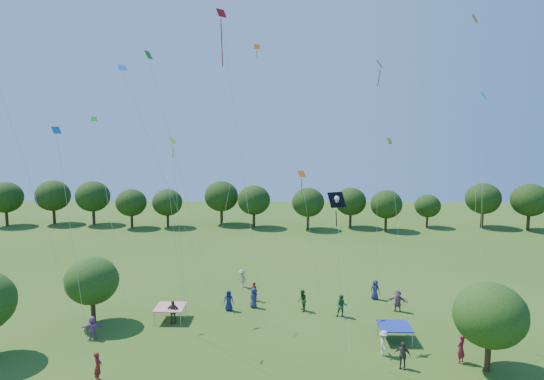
{
  "coord_description": "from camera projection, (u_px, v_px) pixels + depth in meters",
  "views": [
    {
      "loc": [
        0.74,
        -15.59,
        14.89
      ],
      "look_at": [
        0.0,
        14.0,
        11.0
      ],
      "focal_mm": 32.0,
      "sensor_mm": 36.0,
      "label": 1
    }
  ],
  "objects": [
    {
      "name": "small_kite_3",
      "position": [
        103.0,
        173.0,
        36.33
      ],
      "size": [
        3.93,
        5.08,
        14.34
      ],
      "color": "#1A921F"
    },
    {
      "name": "crowd_person_10",
      "position": [
        173.0,
        312.0,
        36.92
      ],
      "size": [
        1.04,
        0.5,
        1.76
      ],
      "primitive_type": "imported",
      "rotation": [
        0.0,
        0.0,
        6.31
      ],
      "color": "#433D36",
      "rests_on": "ground"
    },
    {
      "name": "small_kite_1",
      "position": [
        304.0,
        195.0,
        36.63
      ],
      "size": [
        1.92,
        1.95,
        10.3
      ],
      "color": "#FF570D"
    },
    {
      "name": "crowd_person_11",
      "position": [
        398.0,
        301.0,
        39.19
      ],
      "size": [
        1.73,
        1.16,
        1.75
      ],
      "primitive_type": "imported",
      "rotation": [
        0.0,
        0.0,
        5.89
      ],
      "color": "#834C75",
      "rests_on": "ground"
    },
    {
      "name": "crowd_person_9",
      "position": [
        242.0,
        278.0,
        45.04
      ],
      "size": [
        1.13,
        1.15,
        1.7
      ],
      "primitive_type": "imported",
      "rotation": [
        0.0,
        0.0,
        5.47
      ],
      "color": "tan",
      "rests_on": "ground"
    },
    {
      "name": "crowd_person_8",
      "position": [
        302.0,
        301.0,
        39.21
      ],
      "size": [
        0.54,
        0.91,
        1.77
      ],
      "primitive_type": "imported",
      "rotation": [
        0.0,
        0.0,
        4.79
      ],
      "color": "#234D21",
      "rests_on": "ground"
    },
    {
      "name": "treeline",
      "position": [
        267.0,
        200.0,
        71.86
      ],
      "size": [
        88.01,
        8.77,
        6.77
      ],
      "color": "#422B19",
      "rests_on": "ground"
    },
    {
      "name": "small_kite_5",
      "position": [
        379.0,
        116.0,
        35.13
      ],
      "size": [
        1.06,
        3.52,
        18.22
      ],
      "color": "purple"
    },
    {
      "name": "pirate_kite",
      "position": [
        337.0,
        202.0,
        33.01
      ],
      "size": [
        1.3,
        5.27,
        9.11
      ],
      "color": "black"
    },
    {
      "name": "small_kite_8",
      "position": [
        475.0,
        116.0,
        28.01
      ],
      "size": [
        1.39,
        0.55,
        19.84
      ],
      "color": "#E9590D"
    },
    {
      "name": "near_tree_east",
      "position": [
        490.0,
        315.0,
        29.28
      ],
      "size": [
        4.37,
        4.37,
        5.54
      ],
      "color": "#422B19",
      "rests_on": "ground"
    },
    {
      "name": "crowd_person_13",
      "position": [
        461.0,
        349.0,
        30.64
      ],
      "size": [
        0.81,
        0.79,
        1.85
      ],
      "primitive_type": "imported",
      "rotation": [
        0.0,
        0.0,
        3.86
      ],
      "color": "maroon",
      "rests_on": "ground"
    },
    {
      "name": "crowd_person_1",
      "position": [
        98.0,
        367.0,
        28.37
      ],
      "size": [
        0.53,
        0.74,
        1.82
      ],
      "primitive_type": "imported",
      "rotation": [
        0.0,
        0.0,
        1.72
      ],
      "color": "maroon",
      "rests_on": "ground"
    },
    {
      "name": "small_kite_9",
      "position": [
        13.0,
        126.0,
        27.75
      ],
      "size": [
        5.67,
        1.76,
        17.59
      ],
      "color": "#EB4E0C"
    },
    {
      "name": "crowd_person_2",
      "position": [
        342.0,
        306.0,
        38.01
      ],
      "size": [
        0.94,
        0.56,
        1.82
      ],
      "primitive_type": "imported",
      "rotation": [
        0.0,
        0.0,
        6.19
      ],
      "color": "#29613B",
      "rests_on": "ground"
    },
    {
      "name": "small_kite_7",
      "position": [
        483.0,
        155.0,
        29.53
      ],
      "size": [
        0.35,
        2.2,
        15.7
      ],
      "color": "#0ED7C3"
    },
    {
      "name": "crowd_person_7",
      "position": [
        254.0,
        291.0,
        41.56
      ],
      "size": [
        0.74,
        0.63,
        1.67
      ],
      "primitive_type": "imported",
      "rotation": [
        0.0,
        0.0,
        2.69
      ],
      "color": "maroon",
      "rests_on": "ground"
    },
    {
      "name": "crowd_person_4",
      "position": [
        402.0,
        355.0,
        29.91
      ],
      "size": [
        1.11,
        0.83,
        1.73
      ],
      "primitive_type": "imported",
      "rotation": [
        0.0,
        0.0,
        5.87
      ],
      "color": "#463B38",
      "rests_on": "ground"
    },
    {
      "name": "red_high_kite",
      "position": [
        229.0,
        78.0,
        31.48
      ],
      "size": [
        3.4,
        3.74,
        21.21
      ],
      "color": "red"
    },
    {
      "name": "small_kite_6",
      "position": [
        171.0,
        205.0,
        32.9
      ],
      "size": [
        0.91,
        1.18,
        10.36
      ],
      "color": "white"
    },
    {
      "name": "small_kite_10",
      "position": [
        176.0,
        183.0,
        30.55
      ],
      "size": [
        0.49,
        4.02,
        12.94
      ],
      "color": "#B9CB12"
    },
    {
      "name": "small_kite_12",
      "position": [
        66.0,
        196.0,
        26.15
      ],
      "size": [
        1.19,
        0.82,
        13.58
      ],
      "color": "#1269B7"
    },
    {
      "name": "small_kite_0",
      "position": [
        246.0,
        106.0,
        43.5
      ],
      "size": [
        4.16,
        4.92,
        21.02
      ],
      "color": "orange"
    },
    {
      "name": "small_kite_2",
      "position": [
        392.0,
        169.0,
        41.34
      ],
      "size": [
        1.52,
        2.02,
        12.61
      ],
      "color": "#B7CA12"
    },
    {
      "name": "crowd_person_3",
      "position": [
        384.0,
        343.0,
        31.62
      ],
      "size": [
        0.59,
        1.13,
        1.68
      ],
      "primitive_type": "imported",
      "rotation": [
        0.0,
        0.0,
        1.48
      ],
      "color": "#C0BD99",
      "rests_on": "ground"
    },
    {
      "name": "small_kite_4",
      "position": [
        142.0,
        120.0,
        39.52
      ],
      "size": [
        6.72,
        1.38,
        18.5
      ],
      "color": "blue"
    },
    {
      "name": "crowd_person_12",
      "position": [
        229.0,
        300.0,
        39.37
      ],
      "size": [
        0.84,
        0.47,
        1.7
      ],
      "primitive_type": "imported",
      "rotation": [
        0.0,
        0.0,
        6.3
      ],
      "color": "navy",
      "rests_on": "ground"
    },
    {
      "name": "crowd_person_6",
      "position": [
        375.0,
        290.0,
        41.92
      ],
      "size": [
        0.96,
        0.84,
        1.71
      ],
      "primitive_type": "imported",
      "rotation": [
        0.0,
        0.0,
        2.58
      ],
      "color": "navy",
      "rests_on": "ground"
    },
    {
      "name": "crowd_person_5",
      "position": [
        92.0,
        328.0,
        34.11
      ],
      "size": [
        1.64,
        1.02,
        1.65
      ],
      "primitive_type": "imported",
      "rotation": [
        0.0,
        0.0,
        3.47
      ],
      "color": "#A761A7",
      "rests_on": "ground"
    },
    {
      "name": "crowd_person_0",
      "position": [
        254.0,
        298.0,
        40.0
      ],
      "size": [
        0.91,
        0.86,
        1.66
      ],
      "primitive_type": "imported",
      "rotation": [
        0.0,
        0.0,
        2.46
      ],
      "color": "navy",
      "rests_on": "ground"
    },
    {
      "name": "near_tree_north",
      "position": [
        92.0,
        281.0,
        36.45
      ],
      "size": [
        4.0,
        4.0,
        5.18
      ],
      "color": "#422B19",
      "rests_on": "ground"
    },
    {
      "name": "tent_red_stripe",
      "position": [
        170.0,
        307.0,
        37.39
      ],
      "size": [
        2.2,
        2.2,
        1.1
      ],
      "color": "red",
      "rests_on": "ground"
    },
    {
      "name": "small_kite_11",
      "position": [
        162.0,
        104.0,
        38.7
      ],
      "size": [
        4.49,
        2.29,
        19.46
      ],
      "color": "#2C8017"
    },
    {
      "name": "tent_blue",
      "position": [
        395.0,
        326.0,
        33.83
      ],
      "size": [
        2.2,
        2.2,
        1.1
      ],
      "color": "navy",
      "rests_on": "ground"
    }
  ]
}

